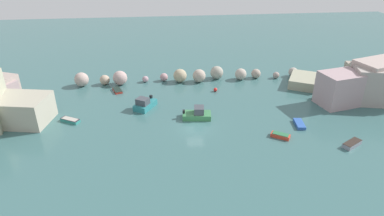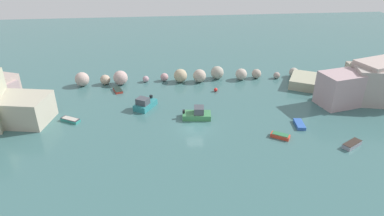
% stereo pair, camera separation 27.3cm
% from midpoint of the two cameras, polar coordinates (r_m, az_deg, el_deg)
% --- Properties ---
extents(cove_water, '(160.00, 160.00, 0.00)m').
position_cam_midpoint_polar(cove_water, '(49.54, 0.69, -3.38)').
color(cove_water, '#3A6465').
rests_on(cove_water, ground).
extents(cliff_headland_right, '(21.50, 16.09, 6.81)m').
position_cam_midpoint_polar(cliff_headland_right, '(65.95, 28.48, 3.88)').
color(cliff_headland_right, '#B39F97').
rests_on(cliff_headland_right, ground).
extents(rock_breakwater, '(43.83, 3.82, 2.71)m').
position_cam_midpoint_polar(rock_breakwater, '(65.16, -2.44, 5.50)').
color(rock_breakwater, '#B79F95').
rests_on(rock_breakwater, ground).
extents(channel_buoy, '(0.70, 0.70, 0.70)m').
position_cam_midpoint_polar(channel_buoy, '(61.23, 4.20, 3.13)').
color(channel_buoy, red).
rests_on(channel_buoy, cove_water).
extents(moored_boat_0, '(4.00, 4.64, 2.00)m').
position_cam_midpoint_polar(moored_boat_0, '(55.39, -7.92, 0.69)').
color(moored_boat_0, teal).
rests_on(moored_boat_0, cove_water).
extents(moored_boat_1, '(2.76, 2.33, 0.60)m').
position_cam_midpoint_polar(moored_boat_1, '(48.67, 15.00, -4.62)').
color(moored_boat_1, '#C93F2A').
rests_on(moored_boat_1, cove_water).
extents(moored_boat_2, '(3.20, 2.53, 0.64)m').
position_cam_midpoint_polar(moored_boat_2, '(50.09, 25.81, -5.60)').
color(moored_boat_2, gray).
rests_on(moored_boat_2, cove_water).
extents(moored_boat_3, '(3.18, 2.45, 0.51)m').
position_cam_midpoint_polar(moored_boat_3, '(54.33, -19.93, -1.90)').
color(moored_boat_3, teal).
rests_on(moored_boat_3, cove_water).
extents(moored_boat_4, '(2.09, 3.00, 0.41)m').
position_cam_midpoint_polar(moored_boat_4, '(62.75, -12.45, 3.01)').
color(moored_boat_4, red).
rests_on(moored_boat_4, cove_water).
extents(moored_boat_5, '(4.60, 2.77, 1.91)m').
position_cam_midpoint_polar(moored_boat_5, '(51.84, 1.05, -1.06)').
color(moored_boat_5, '#3B804D').
rests_on(moored_boat_5, cove_water).
extents(moored_boat_6, '(1.56, 3.07, 0.47)m').
position_cam_midpoint_polar(moored_boat_6, '(52.52, 18.02, -2.66)').
color(moored_boat_6, '#2E5BB2').
rests_on(moored_boat_6, cove_water).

